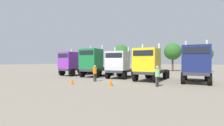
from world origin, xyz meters
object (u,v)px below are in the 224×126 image
semi_truck_silver (119,64)px  traffic_cone_mid (111,82)px  semi_truck_yellow (149,64)px  visitor_in_hivis (95,72)px  visitor_with_camera (157,75)px  semi_truck_green (94,62)px  semi_truck_navy (196,64)px  traffic_cone_near (72,81)px  semi_truck_purple (73,64)px

semi_truck_silver → traffic_cone_mid: 6.94m
semi_truck_yellow → visitor_in_hivis: (-4.57, -3.73, -0.81)m
visitor_with_camera → traffic_cone_mid: bearing=37.7°
semi_truck_silver → traffic_cone_mid: semi_truck_silver is taller
semi_truck_green → traffic_cone_mid: (6.82, -5.68, -1.67)m
semi_truck_green → semi_truck_silver: semi_truck_green is taller
semi_truck_yellow → semi_truck_navy: bearing=95.4°
semi_truck_navy → semi_truck_yellow: bearing=-89.1°
semi_truck_navy → visitor_in_hivis: (-9.14, -4.47, -0.89)m
semi_truck_green → visitor_in_hivis: size_ratio=3.61×
visitor_with_camera → traffic_cone_mid: visitor_with_camera is taller
traffic_cone_mid → semi_truck_navy: bearing=46.3°
visitor_in_hivis → traffic_cone_mid: bearing=-24.7°
semi_truck_green → traffic_cone_near: semi_truck_green is taller
semi_truck_green → semi_truck_yellow: bearing=79.1°
semi_truck_navy → visitor_with_camera: 4.96m
semi_truck_silver → visitor_in_hivis: semi_truck_silver is taller
semi_truck_yellow → visitor_in_hivis: bearing=-54.6°
semi_truck_yellow → visitor_in_hivis: 5.95m
semi_truck_purple → semi_truck_yellow: size_ratio=0.94×
semi_truck_green → semi_truck_silver: bearing=87.4°
semi_truck_yellow → traffic_cone_mid: (-1.32, -5.43, -1.51)m
semi_truck_purple → visitor_in_hivis: size_ratio=3.50×
semi_truck_purple → traffic_cone_near: 10.12m
semi_truck_silver → traffic_cone_near: semi_truck_silver is taller
semi_truck_purple → visitor_in_hivis: 8.61m
semi_truck_silver → visitor_in_hivis: bearing=-13.8°
semi_truck_silver → semi_truck_green: bearing=-92.8°
semi_truck_yellow → visitor_in_hivis: semi_truck_yellow is taller
semi_truck_yellow → semi_truck_silver: bearing=-103.2°
visitor_with_camera → semi_truck_yellow: bearing=-49.2°
semi_truck_yellow → semi_truck_navy: semi_truck_navy is taller
semi_truck_green → semi_truck_yellow: (8.14, -0.25, -0.16)m
semi_truck_green → visitor_in_hivis: bearing=32.8°
semi_truck_purple → visitor_in_hivis: semi_truck_purple is taller
semi_truck_navy → visitor_with_camera: bearing=-37.6°
semi_truck_yellow → semi_truck_green: bearing=-95.6°
semi_truck_yellow → traffic_cone_near: semi_truck_yellow is taller
traffic_cone_mid → visitor_in_hivis: bearing=152.3°
semi_truck_silver → traffic_cone_near: 7.54m
semi_truck_silver → traffic_cone_near: (-0.67, -7.36, -1.49)m
semi_truck_green → visitor_in_hivis: 5.44m
semi_truck_yellow → visitor_in_hivis: size_ratio=3.73×
semi_truck_green → visitor_in_hivis: (3.57, -3.98, -0.97)m
semi_truck_navy → traffic_cone_near: size_ratio=11.06×
semi_truck_green → semi_truck_yellow: semi_truck_green is taller
visitor_in_hivis → traffic_cone_mid: (3.25, -1.70, -0.70)m
semi_truck_purple → traffic_cone_near: size_ratio=10.65×
visitor_in_hivis → visitor_with_camera: bearing=4.7°
semi_truck_purple → semi_truck_yellow: semi_truck_yellow is taller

